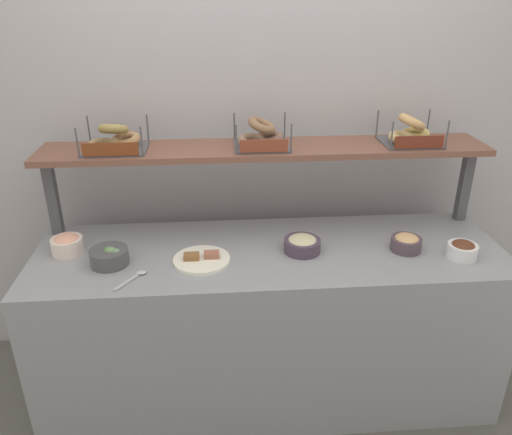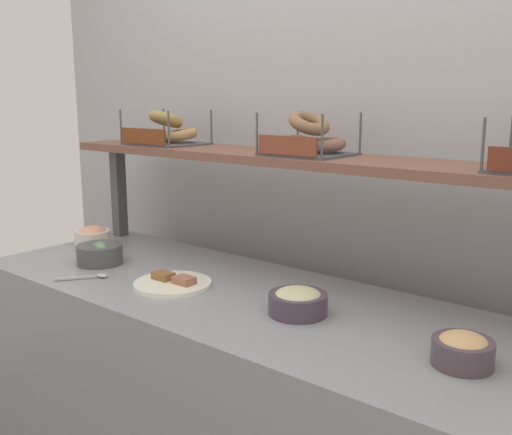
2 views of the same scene
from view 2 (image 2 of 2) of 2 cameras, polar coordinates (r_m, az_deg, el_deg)
name	(u,v)px [view 2 (image 2 of 2)]	position (r m, az deg, el deg)	size (l,w,h in m)	color
back_wall	(356,171)	(2.20, 9.75, 4.46)	(3.43, 0.06, 2.40)	#AEABAF
deli_counter	(263,425)	(2.02, 0.65, -19.54)	(2.23, 0.70, 0.85)	gray
shelf_riser_left	(119,192)	(2.71, -13.24, 2.44)	(0.05, 0.05, 0.40)	#4C4C51
upper_shelf	(314,160)	(1.95, 5.70, 5.60)	(2.19, 0.32, 0.03)	brown
bowl_hummus	(463,350)	(1.48, 19.52, -12.04)	(0.14, 0.14, 0.08)	#4E3F49
bowl_tuna_salad	(298,301)	(1.72, 4.10, -8.14)	(0.17, 0.17, 0.08)	#463748
bowl_veggie_mix	(100,253)	(2.29, -14.99, -3.39)	(0.17, 0.17, 0.09)	#4A4A4C
bowl_lox_spread	(93,237)	(2.52, -15.63, -1.87)	(0.15, 0.15, 0.10)	silver
serving_plate_white	(173,283)	(1.98, -8.12, -6.35)	(0.26, 0.26, 0.04)	white
serving_spoon_near_plate	(90,276)	(2.12, -15.86, -5.55)	(0.12, 0.15, 0.01)	#B7B7BC
bagel_basket_everything	(165,133)	(2.41, -8.83, 8.16)	(0.30, 0.26, 0.14)	#4C4C51
bagel_basket_poppy	(308,140)	(1.95, 5.08, 7.50)	(0.28, 0.27, 0.15)	#4C4C51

